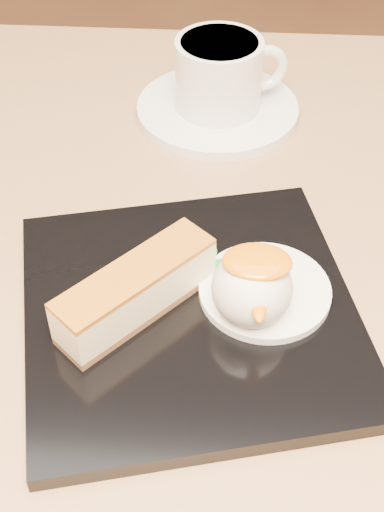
# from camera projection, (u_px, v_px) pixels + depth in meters

# --- Properties ---
(table) EXTENTS (0.80, 0.80, 0.72)m
(table) POSITION_uv_depth(u_px,v_px,m) (164.00, 420.00, 0.61)
(table) COLOR black
(table) RESTS_ON ground
(dessert_plate) EXTENTS (0.27, 0.27, 0.01)m
(dessert_plate) POSITION_uv_depth(u_px,v_px,m) (190.00, 312.00, 0.48)
(dessert_plate) COLOR black
(dessert_plate) RESTS_ON table
(cheesecake) EXTENTS (0.10, 0.11, 0.04)m
(cheesecake) POSITION_uv_depth(u_px,v_px,m) (136.00, 291.00, 0.46)
(cheesecake) COLOR brown
(cheesecake) RESTS_ON dessert_plate
(cream_smear) EXTENTS (0.09, 0.09, 0.01)m
(cream_smear) POSITION_uv_depth(u_px,v_px,m) (265.00, 291.00, 0.48)
(cream_smear) COLOR white
(cream_smear) RESTS_ON dessert_plate
(ice_cream_scoop) EXTENTS (0.05, 0.05, 0.05)m
(ice_cream_scoop) POSITION_uv_depth(u_px,v_px,m) (252.00, 288.00, 0.45)
(ice_cream_scoop) COLOR white
(ice_cream_scoop) RESTS_ON cream_smear
(mango_sauce) EXTENTS (0.04, 0.03, 0.01)m
(mango_sauce) POSITION_uv_depth(u_px,v_px,m) (257.00, 262.00, 0.44)
(mango_sauce) COLOR orange
(mango_sauce) RESTS_ON ice_cream_scoop
(mint_sprig) EXTENTS (0.04, 0.03, 0.00)m
(mint_sprig) POSITION_uv_depth(u_px,v_px,m) (223.00, 258.00, 0.50)
(mint_sprig) COLOR green
(mint_sprig) RESTS_ON cream_smear
(saucer) EXTENTS (0.15, 0.15, 0.01)m
(saucer) POSITION_uv_depth(u_px,v_px,m) (218.00, 110.00, 0.66)
(saucer) COLOR white
(saucer) RESTS_ON table
(coffee_cup) EXTENTS (0.10, 0.08, 0.06)m
(coffee_cup) POSITION_uv_depth(u_px,v_px,m) (221.00, 73.00, 0.64)
(coffee_cup) COLOR white
(coffee_cup) RESTS_ON saucer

